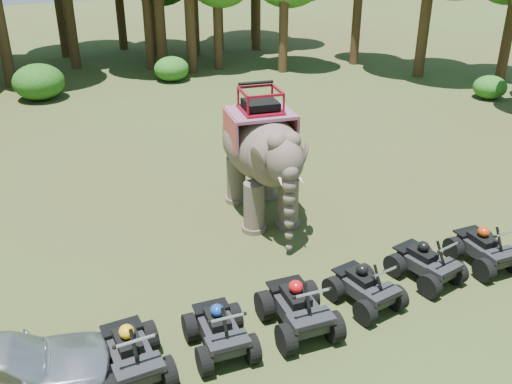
# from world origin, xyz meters

# --- Properties ---
(ground) EXTENTS (110.00, 110.00, 0.00)m
(ground) POSITION_xyz_m (0.00, 0.00, 0.00)
(ground) COLOR #47381E
(ground) RESTS_ON ground
(elephant) EXTENTS (2.83, 4.91, 3.88)m
(elephant) POSITION_xyz_m (1.27, 3.36, 1.94)
(elephant) COLOR brown
(elephant) RESTS_ON ground
(atv_0) EXTENTS (1.33, 1.82, 1.34)m
(atv_0) POSITION_xyz_m (-4.09, -1.54, 0.67)
(atv_0) COLOR black
(atv_0) RESTS_ON ground
(atv_1) EXTENTS (1.40, 1.80, 1.24)m
(atv_1) POSITION_xyz_m (-2.28, -1.63, 0.62)
(atv_1) COLOR black
(atv_1) RESTS_ON ground
(atv_2) EXTENTS (1.54, 1.99, 1.38)m
(atv_2) POSITION_xyz_m (-0.50, -1.78, 0.69)
(atv_2) COLOR black
(atv_2) RESTS_ON ground
(atv_3) EXTENTS (1.38, 1.77, 1.21)m
(atv_3) POSITION_xyz_m (1.30, -1.73, 0.61)
(atv_3) COLOR black
(atv_3) RESTS_ON ground
(atv_4) EXTENTS (1.43, 1.81, 1.23)m
(atv_4) POSITION_xyz_m (3.23, -1.60, 0.61)
(atv_4) COLOR black
(atv_4) RESTS_ON ground
(atv_5) EXTENTS (1.36, 1.78, 1.26)m
(atv_5) POSITION_xyz_m (5.01, -1.79, 0.63)
(atv_5) COLOR black
(atv_5) RESTS_ON ground
(tree_2) EXTENTS (4.71, 4.71, 6.73)m
(tree_2) POSITION_xyz_m (7.43, 20.57, 3.37)
(tree_2) COLOR #195114
(tree_2) RESTS_ON ground
(tree_3) EXTENTS (5.16, 5.16, 7.37)m
(tree_3) POSITION_xyz_m (10.45, 18.26, 3.69)
(tree_3) COLOR #195114
(tree_3) RESTS_ON ground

